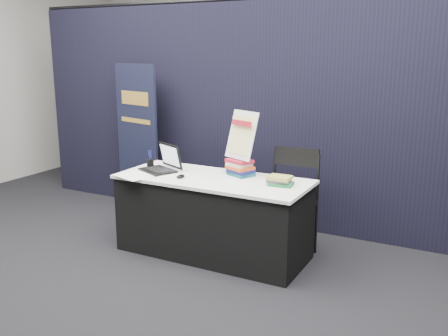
% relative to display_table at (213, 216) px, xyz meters
% --- Properties ---
extents(floor, '(8.00, 8.00, 0.00)m').
position_rel_display_table_xyz_m(floor, '(0.00, -0.55, -0.38)').
color(floor, black).
rests_on(floor, ground).
extents(wall_back, '(8.00, 0.02, 3.50)m').
position_rel_display_table_xyz_m(wall_back, '(0.00, 3.45, 1.37)').
color(wall_back, '#A3A09A').
rests_on(wall_back, floor).
extents(drape_partition, '(6.00, 0.08, 2.40)m').
position_rel_display_table_xyz_m(drape_partition, '(0.00, 1.05, 0.82)').
color(drape_partition, black).
rests_on(drape_partition, floor).
extents(display_table, '(1.80, 0.75, 0.75)m').
position_rel_display_table_xyz_m(display_table, '(0.00, 0.00, 0.00)').
color(display_table, black).
rests_on(display_table, floor).
extents(laptop, '(0.42, 0.40, 0.26)m').
position_rel_display_table_xyz_m(laptop, '(-0.58, -0.00, 0.44)').
color(laptop, black).
rests_on(laptop, display_table).
extents(mouse, '(0.07, 0.11, 0.03)m').
position_rel_display_table_xyz_m(mouse, '(-0.25, -0.15, 0.39)').
color(mouse, black).
rests_on(mouse, display_table).
extents(brochure_left, '(0.41, 0.37, 0.00)m').
position_rel_display_table_xyz_m(brochure_left, '(-0.64, -0.14, 0.38)').
color(brochure_left, white).
rests_on(brochure_left, display_table).
extents(brochure_mid, '(0.34, 0.29, 0.00)m').
position_rel_display_table_xyz_m(brochure_mid, '(-0.68, -0.32, 0.38)').
color(brochure_mid, white).
rests_on(brochure_mid, display_table).
extents(brochure_right, '(0.37, 0.30, 0.00)m').
position_rel_display_table_xyz_m(brochure_right, '(-0.39, -0.13, 0.38)').
color(brochure_right, white).
rests_on(brochure_right, display_table).
extents(pen_cup, '(0.09, 0.09, 0.09)m').
position_rel_display_table_xyz_m(pen_cup, '(-0.74, 0.04, 0.42)').
color(pen_cup, black).
rests_on(pen_cup, display_table).
extents(book_stack_tall, '(0.27, 0.24, 0.15)m').
position_rel_display_table_xyz_m(book_stack_tall, '(0.18, 0.19, 0.45)').
color(book_stack_tall, '#175A59').
rests_on(book_stack_tall, display_table).
extents(book_stack_short, '(0.21, 0.16, 0.08)m').
position_rel_display_table_xyz_m(book_stack_short, '(0.65, 0.04, 0.42)').
color(book_stack_short, '#1C6B38').
rests_on(book_stack_short, display_table).
extents(info_sign, '(0.36, 0.26, 0.46)m').
position_rel_display_table_xyz_m(info_sign, '(0.18, 0.22, 0.75)').
color(info_sign, black).
rests_on(info_sign, book_stack_tall).
extents(pullup_banner, '(0.74, 0.27, 1.75)m').
position_rel_display_table_xyz_m(pullup_banner, '(-1.45, 0.76, 0.40)').
color(pullup_banner, black).
rests_on(pullup_banner, floor).
extents(stacking_chair, '(0.47, 0.47, 1.01)m').
position_rel_display_table_xyz_m(stacking_chair, '(0.64, 0.29, 0.19)').
color(stacking_chair, black).
rests_on(stacking_chair, floor).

